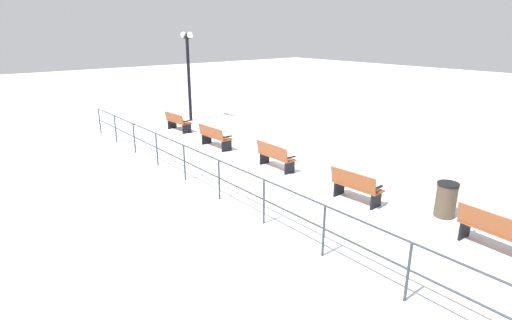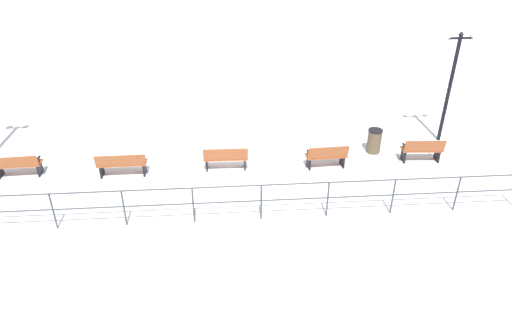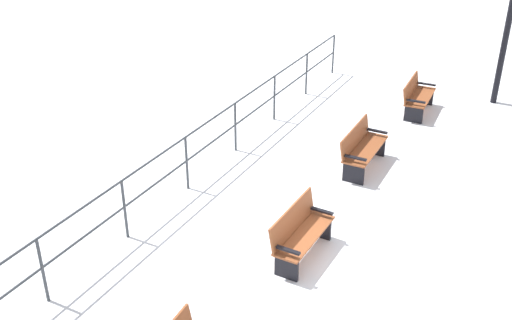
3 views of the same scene
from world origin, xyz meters
The scene contains 5 objects.
ground_plane centered at (0.00, 0.00, 0.00)m, with size 80.00×80.00×0.00m, color white.
bench_third centered at (-0.06, 0.00, 0.46)m, with size 0.54×1.50×0.89m.
bench_fourth centered at (-0.21, 3.41, 0.46)m, with size 0.57×1.60×0.88m.
bench_fifth centered at (0.02, 6.81, 0.44)m, with size 0.64×1.49×0.84m.
waterfront_railing centered at (-2.93, 0.00, 0.77)m, with size 0.05×17.08×1.15m.
Camera 3 is at (3.29, -7.75, 6.29)m, focal length 43.49 mm.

